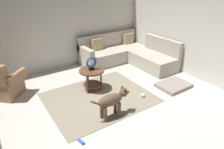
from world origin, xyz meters
name	(u,v)px	position (x,y,z in m)	size (l,w,h in m)	color
ground_plane	(110,117)	(0.00, 0.00, -0.05)	(6.00, 6.00, 0.10)	beige
wall_back	(53,23)	(0.00, 2.94, 1.35)	(6.00, 0.12, 2.70)	silver
wall_right	(210,30)	(2.94, 0.00, 1.35)	(0.12, 6.00, 2.70)	silver
area_rug	(99,97)	(0.15, 0.70, 0.01)	(2.30, 1.90, 0.01)	gray
sectional_couch	(127,54)	(1.99, 2.02, 0.29)	(2.20, 2.25, 0.88)	#B2A899
armchair	(3,84)	(-1.61, 1.94, 0.32)	(0.99, 0.98, 0.88)	#936B4C
side_table	(92,74)	(0.21, 1.10, 0.42)	(0.60, 0.60, 0.54)	brown
torus_sculpture	(91,63)	(0.21, 1.10, 0.71)	(0.28, 0.08, 0.33)	black
dog_bed_mat	(174,85)	(1.98, 0.08, 0.04)	(0.80, 0.60, 0.09)	gray
dog	(112,101)	(0.02, -0.06, 0.38)	(0.85, 0.24, 0.63)	brown
dog_toy_ball	(143,95)	(1.00, 0.14, 0.05)	(0.10, 0.10, 0.10)	silver
dog_toy_rope	(81,142)	(-0.81, -0.35, 0.03)	(0.05, 0.05, 0.14)	blue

